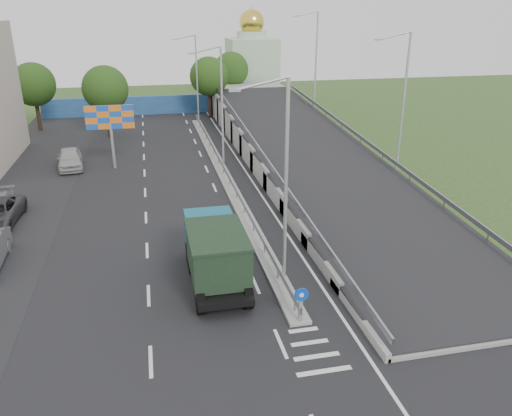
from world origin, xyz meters
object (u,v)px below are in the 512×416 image
object	(u,v)px
lamp_post_far	(195,74)
billboard	(110,121)
lamp_post_near	(282,173)
lamp_post_mid	(220,102)
dump_truck	(215,251)
sign_bollard	(301,304)
church	(252,64)
parked_car_e	(70,159)

from	to	relation	value
lamp_post_far	billboard	world-z (taller)	lamp_post_far
lamp_post_near	billboard	distance (m)	23.87
lamp_post_mid	lamp_post_far	world-z (taller)	same
lamp_post_near	lamp_post_mid	bearing A→B (deg)	90.00
billboard	dump_truck	world-z (taller)	billboard
dump_truck	lamp_post_far	bearing A→B (deg)	85.34
sign_bollard	church	size ratio (longest dim) A/B	0.12
sign_bollard	lamp_post_near	world-z (taller)	lamp_post_near
billboard	parked_car_e	bearing A→B (deg)	166.19
lamp_post_far	sign_bollard	bearing A→B (deg)	-90.14
lamp_post_near	billboard	xyz separation A→B (m)	(-9.11, 22.00, -1.62)
parked_car_e	lamp_post_far	bearing A→B (deg)	45.91
lamp_post_mid	lamp_post_far	bearing A→B (deg)	90.00
lamp_post_near	dump_truck	size ratio (longest dim) A/B	1.43
lamp_post_far	parked_car_e	xyz separation A→B (m)	(-12.89, -17.07, -4.95)
lamp_post_mid	lamp_post_far	size ratio (longest dim) A/B	1.00
lamp_post_far	dump_truck	size ratio (longest dim) A/B	1.43
lamp_post_near	parked_car_e	distance (m)	26.76
lamp_post_near	lamp_post_far	xyz separation A→B (m)	(0.00, 40.00, 0.00)
billboard	lamp_post_mid	bearing A→B (deg)	-12.38
parked_car_e	sign_bollard	bearing A→B (deg)	-71.52
church	billboard	world-z (taller)	church
church	parked_car_e	distance (m)	38.78
lamp_post_mid	dump_truck	world-z (taller)	lamp_post_mid
lamp_post_near	lamp_post_mid	world-z (taller)	same
sign_bollard	lamp_post_far	bearing A→B (deg)	89.86
church	lamp_post_near	bearing A→B (deg)	-100.38
sign_bollard	parked_car_e	xyz separation A→B (m)	(-12.78, 26.75, -0.18)
lamp_post_mid	sign_bollard	bearing A→B (deg)	-90.26
dump_truck	parked_car_e	bearing A→B (deg)	113.59
billboard	dump_truck	size ratio (longest dim) A/B	0.78
billboard	parked_car_e	size ratio (longest dim) A/B	1.09
sign_bollard	lamp_post_mid	size ratio (longest dim) A/B	0.17
lamp_post_near	lamp_post_far	distance (m)	40.00
dump_truck	parked_car_e	distance (m)	24.22
lamp_post_near	dump_truck	distance (m)	5.25
lamp_post_far	dump_truck	world-z (taller)	lamp_post_far
lamp_post_far	church	xyz separation A→B (m)	(9.89, 14.00, -0.50)
billboard	parked_car_e	xyz separation A→B (m)	(-3.78, 0.93, -3.33)
sign_bollard	parked_car_e	size ratio (longest dim) A/B	0.33
sign_bollard	billboard	xyz separation A→B (m)	(-9.00, 25.83, 3.15)
sign_bollard	lamp_post_near	xyz separation A→B (m)	(0.11, 3.83, 4.77)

